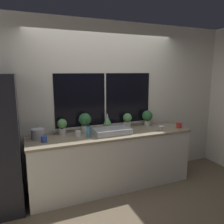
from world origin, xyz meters
TOP-DOWN VIEW (x-y plane):
  - ground_plane at (0.00, 0.00)m, footprint 14.00×14.00m
  - wall_back at (0.00, 0.65)m, footprint 8.00×0.09m
  - wall_right at (2.39, 1.50)m, footprint 0.06×7.00m
  - counter at (0.00, 0.29)m, footprint 2.63×0.61m
  - sink at (-0.02, 0.28)m, footprint 0.58×0.39m
  - potted_plant_far_left at (-0.75, 0.51)m, footprint 0.15×0.15m
  - potted_plant_left at (-0.39, 0.51)m, footprint 0.20×0.20m
  - potted_plant_center at (-0.00, 0.51)m, footprint 0.14×0.14m
  - potted_plant_right at (0.37, 0.51)m, footprint 0.15×0.15m
  - potted_plant_far_right at (0.77, 0.51)m, footprint 0.19×0.19m
  - soap_bottle at (-0.41, 0.25)m, footprint 0.06×0.06m
  - mug_white at (-0.54, 0.38)m, footprint 0.09×0.09m
  - mug_blue at (-1.05, 0.27)m, footprint 0.09×0.09m
  - mug_red at (1.22, 0.18)m, footprint 0.09×0.09m
  - mug_grey at (0.81, 0.15)m, footprint 0.08×0.08m
  - kettle at (-1.12, 0.44)m, footprint 0.19×0.19m

SIDE VIEW (x-z plane):
  - ground_plane at x=0.00m, z-range 0.00..0.00m
  - counter at x=0.00m, z-range 0.00..0.91m
  - mug_white at x=-0.54m, z-range 0.91..0.99m
  - mug_grey at x=0.81m, z-range 0.91..0.99m
  - mug_blue at x=-1.05m, z-range 0.91..0.99m
  - mug_red at x=1.22m, z-range 0.91..1.00m
  - sink at x=-0.02m, z-range 0.81..1.10m
  - kettle at x=-1.12m, z-range 0.91..1.08m
  - soap_bottle at x=-0.41m, z-range 0.89..1.11m
  - potted_plant_right at x=0.37m, z-range 0.92..1.18m
  - potted_plant_center at x=0.00m, z-range 0.93..1.19m
  - potted_plant_far_left at x=-0.75m, z-range 0.93..1.19m
  - potted_plant_far_right at x=0.77m, z-range 0.94..1.22m
  - potted_plant_left at x=-0.39m, z-range 0.94..1.26m
  - wall_right at x=2.39m, z-range 0.00..2.70m
  - wall_back at x=0.00m, z-range 0.00..2.70m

